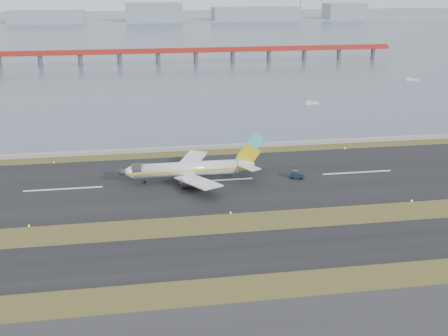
% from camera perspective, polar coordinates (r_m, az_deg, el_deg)
% --- Properties ---
extents(ground, '(1000.00, 1000.00, 0.00)m').
position_cam_1_polar(ground, '(123.86, 1.27, -6.01)').
color(ground, '#364017').
rests_on(ground, ground).
extents(taxiway_strip, '(1000.00, 18.00, 0.10)m').
position_cam_1_polar(taxiway_strip, '(113.26, 2.39, -8.50)').
color(taxiway_strip, black).
rests_on(taxiway_strip, ground).
extents(runway_strip, '(1000.00, 45.00, 0.10)m').
position_cam_1_polar(runway_strip, '(151.21, -0.81, -1.28)').
color(runway_strip, black).
rests_on(runway_strip, ground).
extents(seawall, '(1000.00, 2.50, 1.00)m').
position_cam_1_polar(seawall, '(179.29, -2.24, 2.10)').
color(seawall, '#979792').
rests_on(seawall, ground).
extents(bay_water, '(1400.00, 800.00, 1.30)m').
position_cam_1_polar(bay_water, '(573.22, -7.41, 13.44)').
color(bay_water, '#455563').
rests_on(bay_water, ground).
extents(red_pier, '(260.00, 5.00, 10.20)m').
position_cam_1_polar(red_pier, '(365.53, -2.90, 11.75)').
color(red_pier, '#A3261B').
rests_on(red_pier, ground).
extents(far_shoreline, '(1400.00, 80.00, 60.50)m').
position_cam_1_polar(far_shoreline, '(732.73, -6.85, 15.07)').
color(far_shoreline, gray).
rests_on(far_shoreline, ground).
extents(airliner, '(38.52, 32.89, 12.80)m').
position_cam_1_polar(airliner, '(150.21, -3.32, -0.07)').
color(airliner, white).
rests_on(airliner, ground).
extents(pushback_tug, '(4.00, 3.06, 2.26)m').
position_cam_1_polar(pushback_tug, '(153.83, 7.39, -0.67)').
color(pushback_tug, '#121E32').
rests_on(pushback_tug, ground).
extents(workboat_near, '(6.76, 2.69, 1.60)m').
position_cam_1_polar(workboat_near, '(246.83, 8.82, 6.54)').
color(workboat_near, silver).
rests_on(workboat_near, ground).
extents(workboat_far, '(7.38, 3.89, 1.71)m').
position_cam_1_polar(workboat_far, '(317.42, 18.51, 8.51)').
color(workboat_far, silver).
rests_on(workboat_far, ground).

